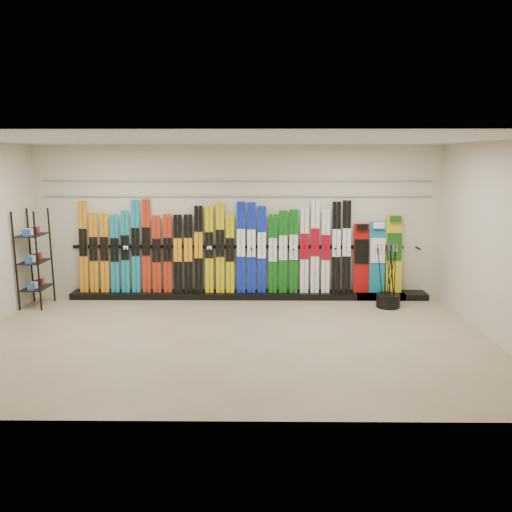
{
  "coord_description": "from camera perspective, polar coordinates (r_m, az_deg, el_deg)",
  "views": [
    {
      "loc": [
        0.46,
        -7.33,
        2.72
      ],
      "look_at": [
        0.38,
        1.0,
        1.1
      ],
      "focal_mm": 35.0,
      "sensor_mm": 36.0,
      "label": 1
    }
  ],
  "objects": [
    {
      "name": "pole_bin",
      "position": [
        9.66,
        14.85,
        -4.95
      ],
      "size": [
        0.43,
        0.43,
        0.25
      ],
      "primitive_type": "cylinder",
      "color": "black",
      "rests_on": "floor"
    },
    {
      "name": "back_wall",
      "position": [
        9.91,
        -2.13,
        3.93
      ],
      "size": [
        8.0,
        0.0,
        8.0
      ],
      "primitive_type": "plane",
      "rotation": [
        1.57,
        0.0,
        0.0
      ],
      "color": "beige",
      "rests_on": "floor"
    },
    {
      "name": "ski_poles",
      "position": [
        9.51,
        14.94,
        -2.19
      ],
      "size": [
        0.35,
        0.34,
        1.18
      ],
      "color": "black",
      "rests_on": "pole_bin"
    },
    {
      "name": "floor",
      "position": [
        7.83,
        -2.91,
        -9.33
      ],
      "size": [
        8.0,
        8.0,
        0.0
      ],
      "primitive_type": "plane",
      "color": "tan",
      "rests_on": "ground"
    },
    {
      "name": "snowboards",
      "position": [
        10.13,
        13.81,
        -0.05
      ],
      "size": [
        0.95,
        0.24,
        1.52
      ],
      "color": "#990C0C",
      "rests_on": "ski_rack_base"
    },
    {
      "name": "ceiling",
      "position": [
        7.35,
        -3.14,
        13.18
      ],
      "size": [
        8.0,
        8.0,
        0.0
      ],
      "primitive_type": "plane",
      "rotation": [
        3.14,
        0.0,
        0.0
      ],
      "color": "silver",
      "rests_on": "back_wall"
    },
    {
      "name": "accessory_rack",
      "position": [
        10.13,
        -24.04,
        -0.27
      ],
      "size": [
        0.4,
        0.6,
        1.82
      ],
      "primitive_type": "cube",
      "color": "black",
      "rests_on": "floor"
    },
    {
      "name": "skis",
      "position": [
        9.86,
        -4.59,
        0.67
      ],
      "size": [
        5.37,
        0.24,
        1.83
      ],
      "color": "orange",
      "rests_on": "ski_rack_base"
    },
    {
      "name": "slatwall_rail_0",
      "position": [
        9.85,
        -2.15,
        6.8
      ],
      "size": [
        7.6,
        0.02,
        0.03
      ],
      "primitive_type": "cube",
      "color": "gray",
      "rests_on": "back_wall"
    },
    {
      "name": "right_wall",
      "position": [
        8.23,
        26.02,
        1.36
      ],
      "size": [
        0.0,
        5.0,
        5.0
      ],
      "primitive_type": "plane",
      "rotation": [
        1.57,
        0.0,
        -1.57
      ],
      "color": "beige",
      "rests_on": "floor"
    },
    {
      "name": "ski_rack_base",
      "position": [
        9.97,
        -0.83,
        -4.46
      ],
      "size": [
        8.0,
        0.4,
        0.12
      ],
      "primitive_type": "cube",
      "color": "black",
      "rests_on": "floor"
    },
    {
      "name": "slatwall_rail_1",
      "position": [
        9.83,
        -2.17,
        8.55
      ],
      "size": [
        7.6,
        0.02,
        0.03
      ],
      "primitive_type": "cube",
      "color": "gray",
      "rests_on": "back_wall"
    }
  ]
}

